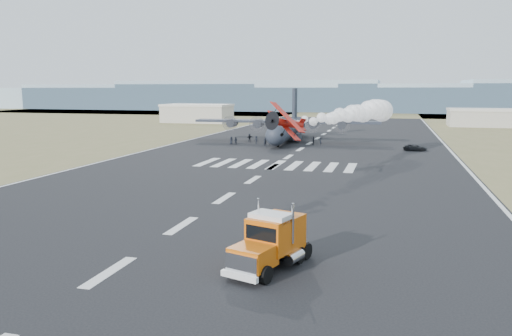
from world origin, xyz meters
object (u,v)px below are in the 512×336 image
at_px(crew_b, 275,140).
at_px(semi_truck, 271,241).
at_px(crew_h, 236,141).
at_px(crew_e, 231,140).
at_px(hangar_left, 197,113).
at_px(hangar_right, 481,117).
at_px(crew_d, 313,141).
at_px(aerobatic_biplane, 286,123).
at_px(support_vehicle, 415,148).
at_px(crew_c, 256,140).
at_px(crew_g, 320,141).
at_px(crew_a, 265,141).
at_px(crew_f, 250,138).
at_px(transport_aircraft, 288,128).

bearing_deg(crew_b, semi_truck, 5.19).
bearing_deg(crew_h, semi_truck, 101.32).
bearing_deg(crew_e, hangar_left, -47.63).
distance_m(hangar_right, crew_b, 87.01).
height_order(crew_d, crew_h, crew_d).
relative_size(hangar_left, aerobatic_biplane, 3.93).
distance_m(support_vehicle, crew_c, 34.32).
height_order(crew_d, crew_g, crew_d).
xyz_separation_m(crew_c, crew_g, (14.44, 0.71, 0.01)).
xyz_separation_m(support_vehicle, crew_b, (-30.10, 5.72, 0.23)).
xyz_separation_m(hangar_right, crew_c, (-57.47, -70.39, -2.14)).
xyz_separation_m(support_vehicle, crew_a, (-31.18, 0.59, 0.31)).
height_order(hangar_right, crew_g, hangar_right).
relative_size(hangar_right, crew_a, 10.82).
bearing_deg(hangar_left, semi_truck, -66.17).
relative_size(aerobatic_biplane, crew_c, 3.57).
xyz_separation_m(hangar_left, crew_a, (43.45, -68.74, -2.46)).
xyz_separation_m(hangar_left, crew_d, (53.24, -63.62, -2.51)).
xyz_separation_m(semi_truck, crew_f, (-24.63, 80.24, -0.98)).
distance_m(hangar_right, transport_aircraft, 81.43).
relative_size(aerobatic_biplane, transport_aircraft, 0.15).
distance_m(crew_c, crew_d, 12.83).
distance_m(semi_truck, crew_d, 78.11).
bearing_deg(crew_f, transport_aircraft, -35.70).
height_order(aerobatic_biplane, crew_h, aerobatic_biplane).
xyz_separation_m(hangar_left, crew_h, (36.46, -67.89, -2.58)).
bearing_deg(hangar_left, crew_e, -62.40).
relative_size(crew_b, crew_e, 1.03).
distance_m(hangar_right, crew_f, 89.38).
height_order(crew_a, crew_e, crew_a).
bearing_deg(aerobatic_biplane, crew_c, 126.18).
relative_size(crew_c, crew_d, 0.97).
height_order(hangar_right, semi_truck, hangar_right).
relative_size(semi_truck, crew_d, 4.90).
bearing_deg(aerobatic_biplane, crew_g, 108.68).
relative_size(transport_aircraft, support_vehicle, 9.31).
distance_m(aerobatic_biplane, crew_h, 47.89).
distance_m(transport_aircraft, crew_g, 11.44).
bearing_deg(semi_truck, crew_c, 123.63).
relative_size(support_vehicle, crew_g, 2.60).
xyz_separation_m(hangar_right, crew_d, (-44.76, -68.62, -2.11)).
relative_size(semi_truck, crew_g, 4.95).
height_order(crew_a, crew_d, crew_a).
distance_m(transport_aircraft, crew_f, 9.28).
distance_m(crew_d, crew_h, 17.31).
bearing_deg(crew_h, crew_g, -178.29).
bearing_deg(crew_e, crew_a, -172.68).
relative_size(support_vehicle, crew_e, 2.72).
height_order(transport_aircraft, crew_f, transport_aircraft).
bearing_deg(support_vehicle, crew_f, 77.39).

